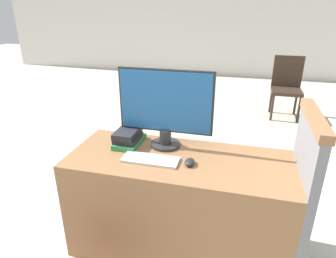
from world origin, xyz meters
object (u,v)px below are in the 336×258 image
object	(u,v)px
mouse	(190,162)
monitor	(165,107)
keyboard	(151,160)
book_stack	(128,137)
far_chair	(287,84)

from	to	relation	value
mouse	monitor	bearing A→B (deg)	133.81
keyboard	book_stack	world-z (taller)	book_stack
monitor	mouse	distance (m)	0.42
monitor	book_stack	xyz separation A→B (m)	(-0.26, -0.05, -0.24)
mouse	far_chair	distance (m)	3.35
mouse	far_chair	bearing A→B (deg)	74.12
mouse	book_stack	xyz separation A→B (m)	(-0.48, 0.18, 0.03)
monitor	far_chair	size ratio (longest dim) A/B	0.71
book_stack	far_chair	bearing A→B (deg)	65.28
book_stack	mouse	bearing A→B (deg)	-20.80
monitor	mouse	bearing A→B (deg)	-46.19
far_chair	book_stack	bearing A→B (deg)	-79.99
monitor	mouse	world-z (taller)	monitor
keyboard	mouse	distance (m)	0.25
monitor	keyboard	size ratio (longest dim) A/B	1.78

